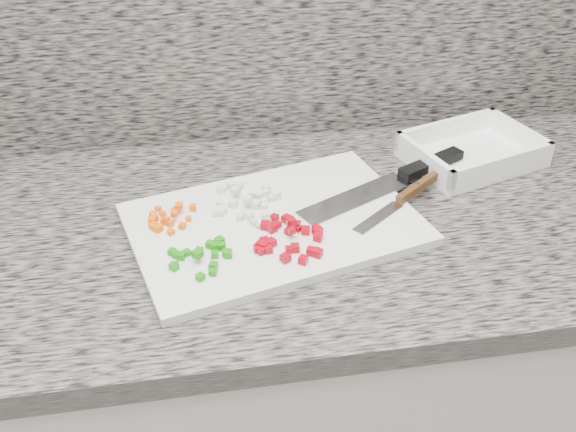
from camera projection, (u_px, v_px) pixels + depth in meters
name	position (u px, v px, depth m)	size (l,w,h in m)	color
cabinet	(267.00, 402.00, 1.35)	(3.92, 0.62, 0.86)	beige
countertop	(262.00, 229.00, 1.09)	(3.96, 0.64, 0.04)	#656059
cutting_board	(274.00, 224.00, 1.06)	(0.46, 0.31, 0.02)	silver
carrot_pile	(168.00, 218.00, 1.05)	(0.08, 0.08, 0.02)	#FE5A05
onion_pile	(244.00, 198.00, 1.09)	(0.12, 0.11, 0.02)	silver
green_pepper_pile	(203.00, 255.00, 0.97)	(0.10, 0.10, 0.02)	#197C0B
red_pepper_pile	(288.00, 238.00, 1.00)	(0.12, 0.13, 0.02)	#9E020F
garlic_pile	(255.00, 217.00, 1.05)	(0.06, 0.05, 0.01)	beige
chef_knife	(407.00, 175.00, 1.16)	(0.35, 0.20, 0.02)	silver
paring_knife	(408.00, 195.00, 1.10)	(0.19, 0.15, 0.02)	silver
tray	(472.00, 153.00, 1.23)	(0.28, 0.24, 0.05)	white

